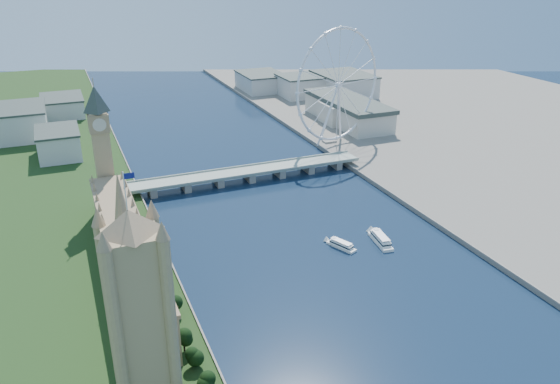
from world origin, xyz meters
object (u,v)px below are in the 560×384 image
tour_boat_near (341,248)px  tour_boat_far (380,243)px  london_eye (338,86)px  victoria_tower (139,304)px

tour_boat_near → tour_boat_far: size_ratio=0.81×
london_eye → tour_boat_near: size_ratio=4.77×
tour_boat_near → tour_boat_far: tour_boat_far is taller
london_eye → victoria_tower: bearing=-130.4°
victoria_tower → tour_boat_far: 211.43m
tour_boat_far → victoria_tower: bearing=-144.8°
victoria_tower → tour_boat_far: victoria_tower is taller
london_eye → tour_boat_far: (-72.90, -207.42, -67.52)m
victoria_tower → london_eye: bearing=49.6°
victoria_tower → london_eye: (254.98, 300.08, 13.03)m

